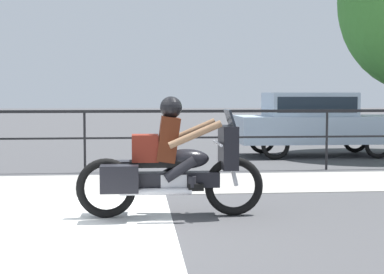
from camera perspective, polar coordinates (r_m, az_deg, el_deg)
name	(u,v)px	position (r m, az deg, el deg)	size (l,w,h in m)	color
ground_plane	(48,228)	(7.36, -13.80, -8.60)	(120.00, 120.00, 0.00)	#424244
sidewalk_band	(77,185)	(10.68, -11.10, -4.56)	(44.00, 2.40, 0.01)	#99968E
crosswalk_band	(41,232)	(7.17, -14.44, -8.91)	(3.15, 6.00, 0.01)	silver
fence_railing	(84,124)	(12.22, -10.39, 1.29)	(36.00, 0.05, 1.29)	black
motorcycle	(169,164)	(7.71, -2.20, -2.67)	(2.47, 0.76, 1.59)	black
parked_car	(315,120)	(15.61, 11.80, 1.63)	(4.22, 1.70, 1.65)	#9EB2C6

